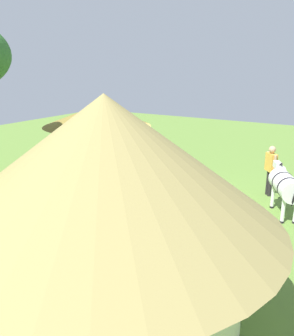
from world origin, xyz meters
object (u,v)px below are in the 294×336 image
Objects in this scene: thatched_hut at (107,201)px; patio_chair_near_hut at (134,179)px; zebra_by_umbrella at (176,185)px; zebra_toward_hut at (73,186)px; striped_lounge_chair at (197,181)px; shade_umbrella at (97,116)px; patio_dining_table at (99,174)px; guest_beside_umbrella at (123,154)px; patio_chair_east_end at (96,169)px; zebra_nearest_camera at (285,185)px; standing_watcher at (271,166)px; patio_chair_near_lawn at (68,185)px.

thatched_hut is 6.46× the size of patio_chair_near_hut.
zebra_by_umbrella is 2.96m from zebra_toward_hut.
patio_chair_near_hut is 2.37m from striped_lounge_chair.
patio_chair_near_hut is 2.88m from zebra_toward_hut.
shade_umbrella is 2.46× the size of patio_dining_table.
guest_beside_umbrella reaches higher than zebra_by_umbrella.
patio_dining_table is at bearing 90.00° from patio_chair_east_end.
standing_watcher is at bearing 90.33° from zebra_nearest_camera.
thatched_hut reaches higher than guest_beside_umbrella.
zebra_nearest_camera is 6.22m from zebra_toward_hut.
patio_chair_near_hut is 4.96m from zebra_nearest_camera.
patio_chair_near_hut is 1.00× the size of patio_chair_east_end.
patio_chair_east_end is (0.86, -0.86, -0.14)m from patio_dining_table.
patio_chair_near_hut is (-1.08, -0.55, -0.14)m from patio_dining_table.
patio_chair_near_lawn is (4.69, -3.96, -1.70)m from thatched_hut.
zebra_by_umbrella is at bearing -145.13° from patio_chair_near_hut.
patio_chair_near_lawn is 1.08× the size of striped_lounge_chair.
zebra_by_umbrella is (1.86, 3.43, -0.01)m from standing_watcher.
patio_chair_east_end is 4.50m from zebra_by_umbrella.
thatched_hut is at bearing -177.59° from patio_chair_near_hut.
guest_beside_umbrella is (1.41, -1.37, 0.44)m from patio_chair_near_hut.
patio_chair_near_lawn is at bearing 111.61° from patio_chair_near_hut.
shade_umbrella is 4.05× the size of patio_chair_near_hut.
shade_umbrella reaches higher than striped_lounge_chair.
patio_dining_table is 1.23m from patio_chair_east_end.
guest_beside_umbrella is at bearing 59.07° from standing_watcher.
zebra_by_umbrella reaches higher than patio_chair_near_hut.
zebra_toward_hut is at bearing 99.64° from standing_watcher.
standing_watcher reaches higher than patio_chair_near_lawn.
thatched_hut reaches higher than patio_chair_east_end.
striped_lounge_chair is at bearing -72.17° from patio_chair_near_hut.
guest_beside_umbrella is 5.60m from standing_watcher.
patio_chair_near_hut is 2.26m from patio_chair_near_lawn.
guest_beside_umbrella is at bearing 108.15° from patio_chair_near_lawn.
thatched_hut reaches higher than patio_chair_near_lawn.
patio_chair_east_end is (0.86, -0.86, -2.20)m from shade_umbrella.
shade_umbrella reaches higher than patio_chair_near_lawn.
thatched_hut is at bearing 129.95° from patio_dining_table.
patio_chair_near_hut is at bearing -55.67° from zebra_by_umbrella.
patio_chair_east_end and patio_chair_near_lawn have the same top height.
zebra_by_umbrella is at bearing 166.52° from guest_beside_umbrella.
guest_beside_umbrella reaches higher than striped_lounge_chair.
zebra_nearest_camera is at bearing -104.81° from thatched_hut.
standing_watcher reaches higher than patio_chair_east_end.
patio_dining_table is 0.75× the size of zebra_nearest_camera.
guest_beside_umbrella is at bearing -62.64° from zebra_by_umbrella.
standing_watcher is at bearing -149.67° from guest_beside_umbrella.
zebra_toward_hut reaches higher than zebra_nearest_camera.
striped_lounge_chair is (-2.75, -2.21, -2.46)m from shade_umbrella.
standing_watcher is at bearing -151.96° from patio_dining_table.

